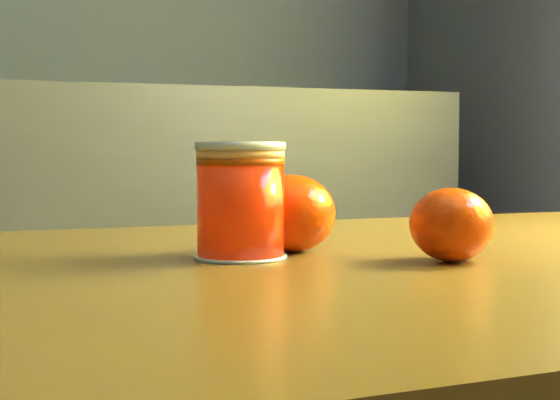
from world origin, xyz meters
name	(u,v)px	position (x,y,z in m)	size (l,w,h in m)	color
table	(430,356)	(0.94, 0.13, 0.59)	(0.95, 0.70, 0.68)	brown
juice_glass	(241,201)	(0.78, 0.14, 0.72)	(0.07, 0.07, 0.09)	red
orange_front	(292,213)	(0.83, 0.17, 0.71)	(0.07, 0.07, 0.06)	#E83E04
orange_back	(451,225)	(0.93, 0.08, 0.71)	(0.06, 0.06, 0.06)	#E83E04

